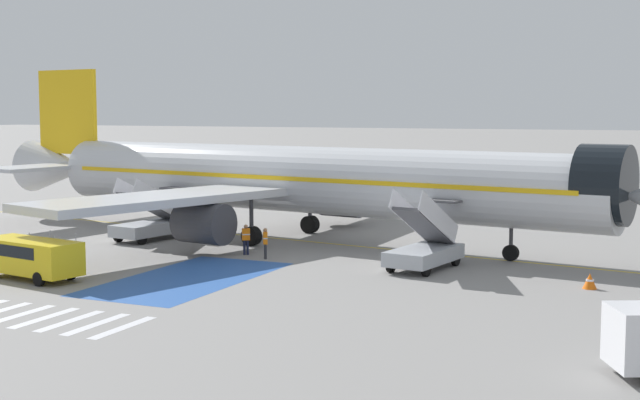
% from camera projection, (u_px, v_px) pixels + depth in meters
% --- Properties ---
extents(ground_plane, '(600.00, 600.00, 0.00)m').
position_uv_depth(ground_plane, '(277.00, 241.00, 52.80)').
color(ground_plane, gray).
extents(apron_leadline_yellow, '(79.56, 11.85, 0.01)m').
position_uv_depth(apron_leadline_yellow, '(306.00, 241.00, 52.87)').
color(apron_leadline_yellow, gold).
rests_on(apron_leadline_yellow, ground_plane).
extents(apron_stand_patch_blue, '(5.47, 11.20, 0.01)m').
position_uv_depth(apron_stand_patch_blue, '(188.00, 278.00, 41.26)').
color(apron_stand_patch_blue, '#2856A8').
rests_on(apron_stand_patch_blue, ground_plane).
extents(apron_walkway_bar_2, '(0.44, 3.60, 0.01)m').
position_uv_depth(apron_walkway_bar_2, '(20.00, 315.00, 33.93)').
color(apron_walkway_bar_2, silver).
rests_on(apron_walkway_bar_2, ground_plane).
extents(apron_walkway_bar_3, '(0.44, 3.60, 0.01)m').
position_uv_depth(apron_walkway_bar_3, '(45.00, 318.00, 33.44)').
color(apron_walkway_bar_3, silver).
rests_on(apron_walkway_bar_3, ground_plane).
extents(apron_walkway_bar_4, '(0.44, 3.60, 0.01)m').
position_uv_depth(apron_walkway_bar_4, '(70.00, 321.00, 32.95)').
color(apron_walkway_bar_4, silver).
rests_on(apron_walkway_bar_4, ground_plane).
extents(apron_walkway_bar_5, '(0.44, 3.60, 0.01)m').
position_uv_depth(apron_walkway_bar_5, '(96.00, 324.00, 32.46)').
color(apron_walkway_bar_5, silver).
rests_on(apron_walkway_bar_5, ground_plane).
extents(apron_walkway_bar_6, '(0.44, 3.60, 0.01)m').
position_uv_depth(apron_walkway_bar_6, '(123.00, 328.00, 31.96)').
color(apron_walkway_bar_6, silver).
rests_on(apron_walkway_bar_6, ground_plane).
extents(airliner, '(46.63, 33.22, 10.56)m').
position_uv_depth(airliner, '(297.00, 180.00, 52.83)').
color(airliner, silver).
rests_on(airliner, ground_plane).
extents(boarding_stairs_forward, '(2.87, 5.45, 4.06)m').
position_uv_depth(boarding_stairs_forward, '(425.00, 249.00, 43.62)').
color(boarding_stairs_forward, '#ADB2BA').
rests_on(boarding_stairs_forward, ground_plane).
extents(boarding_stairs_aft, '(2.87, 5.45, 3.84)m').
position_uv_depth(boarding_stairs_aft, '(151.00, 224.00, 53.40)').
color(boarding_stairs_aft, '#ADB2BA').
rests_on(boarding_stairs_aft, ground_plane).
extents(fuel_tanker, '(9.53, 3.37, 3.33)m').
position_uv_depth(fuel_tanker, '(357.00, 181.00, 76.01)').
color(fuel_tanker, '#38383D').
rests_on(fuel_tanker, ground_plane).
extents(service_van_0, '(5.47, 2.80, 1.84)m').
position_uv_depth(service_van_0, '(31.00, 255.00, 40.96)').
color(service_van_0, yellow).
rests_on(service_van_0, ground_plane).
extents(baggage_cart, '(2.88, 2.07, 0.87)m').
position_uv_depth(baggage_cart, '(53.00, 244.00, 50.14)').
color(baggage_cart, gray).
rests_on(baggage_cart, ground_plane).
extents(ground_crew_0, '(0.48, 0.44, 1.65)m').
position_uv_depth(ground_crew_0, '(246.00, 237.00, 47.85)').
color(ground_crew_0, '#191E38').
rests_on(ground_crew_0, ground_plane).
extents(ground_crew_1, '(0.42, 0.49, 1.63)m').
position_uv_depth(ground_crew_1, '(265.00, 241.00, 46.55)').
color(ground_crew_1, '#2D2D33').
rests_on(ground_crew_1, ground_plane).
extents(traffic_cone_0, '(0.62, 0.62, 0.69)m').
position_uv_depth(traffic_cone_0, '(590.00, 281.00, 38.86)').
color(traffic_cone_0, orange).
rests_on(traffic_cone_0, ground_plane).
extents(traffic_cone_2, '(0.52, 0.52, 0.57)m').
position_uv_depth(traffic_cone_2, '(23.00, 242.00, 50.77)').
color(traffic_cone_2, orange).
rests_on(traffic_cone_2, ground_plane).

